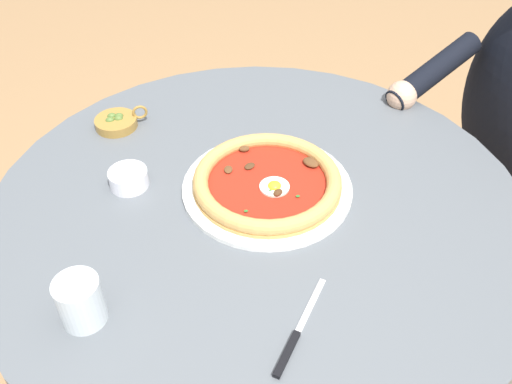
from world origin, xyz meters
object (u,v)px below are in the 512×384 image
(pizza_on_plate, at_px, (267,183))
(steak_knife, at_px, (294,339))
(water_glass, at_px, (81,304))
(olive_pan, at_px, (117,122))
(diner_person, at_px, (503,167))
(dining_table, at_px, (258,243))
(ramekin_capers, at_px, (128,178))

(pizza_on_plate, bearing_deg, steak_knife, -96.12)
(pizza_on_plate, height_order, water_glass, water_glass)
(olive_pan, relative_size, diner_person, 0.10)
(water_glass, distance_m, steak_knife, 0.32)
(pizza_on_plate, bearing_deg, olive_pan, 135.14)
(dining_table, xyz_separation_m, steak_knife, (-0.01, -0.31, 0.12))
(water_glass, bearing_deg, ramekin_capers, 75.14)
(dining_table, relative_size, ramekin_capers, 13.57)
(water_glass, bearing_deg, olive_pan, 83.05)
(ramekin_capers, relative_size, olive_pan, 0.64)
(steak_knife, relative_size, diner_person, 0.14)
(water_glass, bearing_deg, steak_knife, -19.34)
(olive_pan, bearing_deg, dining_table, -50.35)
(pizza_on_plate, xyz_separation_m, ramekin_capers, (-0.26, 0.07, 0.00))
(water_glass, relative_size, steak_knife, 0.51)
(pizza_on_plate, bearing_deg, ramekin_capers, 165.19)
(olive_pan, bearing_deg, diner_person, -3.46)
(steak_knife, bearing_deg, ramekin_capers, 118.75)
(pizza_on_plate, height_order, diner_person, diner_person)
(olive_pan, bearing_deg, steak_knife, -68.57)
(pizza_on_plate, xyz_separation_m, steak_knife, (-0.04, -0.34, -0.01))
(dining_table, xyz_separation_m, water_glass, (-0.31, -0.20, 0.15))
(dining_table, xyz_separation_m, pizza_on_plate, (0.02, 0.03, 0.13))
(ramekin_capers, distance_m, olive_pan, 0.21)
(dining_table, distance_m, ramekin_capers, 0.29)
(olive_pan, bearing_deg, water_glass, -96.95)
(dining_table, bearing_deg, steak_knife, -92.22)
(dining_table, height_order, pizza_on_plate, pizza_on_plate)
(steak_knife, height_order, ramekin_capers, ramekin_capers)
(steak_knife, height_order, diner_person, diner_person)
(dining_table, height_order, ramekin_capers, ramekin_capers)
(water_glass, bearing_deg, diner_person, 23.30)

